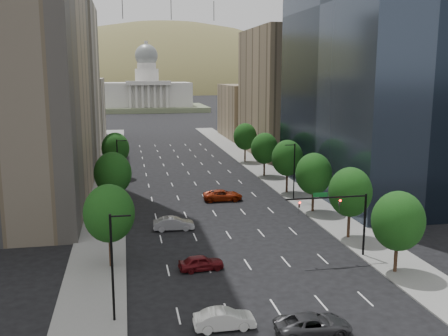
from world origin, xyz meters
TOP-DOWN VIEW (x-y plane):
  - sidewalk_left at (-15.50, 60.00)m, footprint 6.00×200.00m
  - sidewalk_right at (15.50, 60.00)m, footprint 6.00×200.00m
  - midrise_cream_left at (-25.00, 103.00)m, footprint 14.00×30.00m
  - filler_left at (-25.00, 136.00)m, footprint 14.00×26.00m
  - tower_glass_right at (26.00, 58.00)m, footprint 16.00×38.00m
  - parking_tan_right at (25.00, 100.00)m, footprint 14.00×30.00m
  - filler_right at (25.00, 133.00)m, footprint 14.00×26.00m
  - tree_right_0 at (14.00, 25.00)m, footprint 5.20×5.20m
  - tree_right_1 at (14.00, 36.00)m, footprint 5.20×5.20m
  - tree_right_2 at (14.00, 48.00)m, footprint 5.20×5.20m
  - tree_right_3 at (14.00, 60.00)m, footprint 5.20×5.20m
  - tree_right_4 at (14.00, 74.00)m, footprint 5.20×5.20m
  - tree_right_5 at (14.00, 90.00)m, footprint 5.20×5.20m
  - tree_left_0 at (-14.00, 32.00)m, footprint 5.20×5.20m
  - tree_left_1 at (-14.00, 52.00)m, footprint 5.20×5.20m
  - tree_left_2 at (-14.00, 78.00)m, footprint 5.20×5.20m
  - streetlight_rn at (13.44, 55.00)m, footprint 1.70×0.20m
  - streetlight_ls at (-13.44, 20.00)m, footprint 1.70×0.20m
  - streetlight_ln at (-13.44, 65.00)m, footprint 1.70×0.20m
  - traffic_signal at (10.53, 30.00)m, footprint 9.12×0.40m
  - capitol at (0.00, 249.71)m, footprint 60.00×40.00m
  - foothills at (34.67, 599.39)m, footprint 720.00×413.00m
  - car_white at (-5.00, 17.17)m, footprint 4.84×1.70m
  - car_dkgrey at (1.47, 14.92)m, footprint 5.98×2.82m
  - car_maroon at (-5.00, 29.43)m, footprint 4.76×2.31m
  - car_silver at (-6.46, 43.29)m, footprint 5.26×2.02m
  - car_red_far at (2.56, 56.97)m, footprint 6.22×3.00m

SIDE VIEW (x-z plane):
  - foothills at x=34.67m, z-range -169.28..93.72m
  - sidewalk_left at x=-15.50m, z-range 0.00..0.15m
  - sidewalk_right at x=15.50m, z-range 0.00..0.15m
  - car_maroon at x=-5.00m, z-range 0.00..1.57m
  - car_white at x=-5.00m, z-range 0.00..1.59m
  - car_dkgrey at x=1.47m, z-range 0.00..1.65m
  - car_red_far at x=2.56m, z-range 0.00..1.71m
  - car_silver at x=-6.46m, z-range 0.00..1.71m
  - streetlight_rn at x=13.44m, z-range 0.34..9.34m
  - streetlight_ls at x=-13.44m, z-range 0.34..9.34m
  - streetlight_ln at x=-13.44m, z-range 0.34..9.34m
  - traffic_signal at x=10.53m, z-range 1.49..8.86m
  - tree_right_0 at x=14.00m, z-range 1.19..9.58m
  - tree_right_4 at x=14.00m, z-range 1.23..9.69m
  - tree_right_2 at x=14.00m, z-range 1.30..9.91m
  - tree_left_2 at x=-14.00m, z-range 1.34..10.02m
  - tree_right_1 at x=14.00m, z-range 1.37..10.12m
  - tree_right_5 at x=14.00m, z-range 1.37..10.12m
  - tree_left_0 at x=-14.00m, z-range 1.37..10.12m
  - tree_right_3 at x=14.00m, z-range 1.44..10.34m
  - tree_left_1 at x=-14.00m, z-range 1.48..10.45m
  - filler_right at x=25.00m, z-range 0.00..16.00m
  - capitol at x=0.00m, z-range -9.02..26.18m
  - filler_left at x=-25.00m, z-range 0.00..18.00m
  - parking_tan_right at x=25.00m, z-range 0.00..30.00m
  - midrise_cream_left at x=-25.00m, z-range 0.00..35.00m
  - tower_glass_right at x=26.00m, z-range 0.00..60.00m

